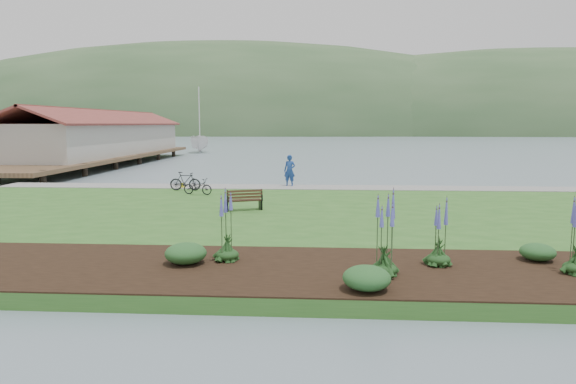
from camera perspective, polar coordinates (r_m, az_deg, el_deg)
name	(u,v)px	position (r m, az deg, el deg)	size (l,w,h in m)	color
ground	(282,215)	(22.70, -0.63, -2.62)	(600.00, 600.00, 0.00)	slate
lawn	(279,219)	(20.71, -1.05, -3.06)	(34.00, 20.00, 0.40)	#2D5F21
shoreline_path	(291,187)	(29.45, 0.38, 0.55)	(34.00, 2.20, 0.03)	gray
garden_bed	(373,270)	(13.06, 9.41, -8.55)	(24.00, 4.40, 0.04)	black
far_hillside	(371,135)	(193.19, 9.19, 6.32)	(580.00, 80.00, 38.00)	#33542F
pier_pavilion	(102,138)	(54.34, -19.93, 5.69)	(8.00, 36.00, 5.40)	#4C3826
park_bench	(244,200)	(21.63, -4.89, -0.85)	(1.62, 1.09, 0.93)	black
person	(290,168)	(29.84, 0.18, 2.70)	(0.78, 0.54, 2.15)	navy
bicycle_a	(198,187)	(26.80, -10.00, 0.60)	(1.60, 0.56, 0.84)	black
bicycle_b	(185,181)	(28.53, -11.35, 1.18)	(1.70, 0.49, 1.02)	black
sailboat	(200,153)	(73.23, -9.74, 4.34)	(10.98, 11.18, 28.95)	silver
pannier	(182,185)	(29.78, -11.66, 0.72)	(0.17, 0.26, 0.28)	yellow
echium_0	(385,235)	(12.35, 10.69, -4.73)	(0.62, 0.62, 2.28)	#153814
echium_1	(439,239)	(13.63, 16.43, -5.01)	(0.62, 0.62, 1.86)	#153814
echium_4	(227,228)	(13.58, -6.81, -3.97)	(0.62, 0.62, 2.30)	#153814
shrub_0	(186,253)	(13.59, -11.29, -6.70)	(1.08, 1.08, 0.54)	#1E4C21
shrub_1	(367,278)	(11.42, 8.74, -9.42)	(1.06, 1.06, 0.53)	#1E4C21
shrub_2	(538,252)	(15.15, 25.99, -6.01)	(0.91, 0.91, 0.45)	#1E4C21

